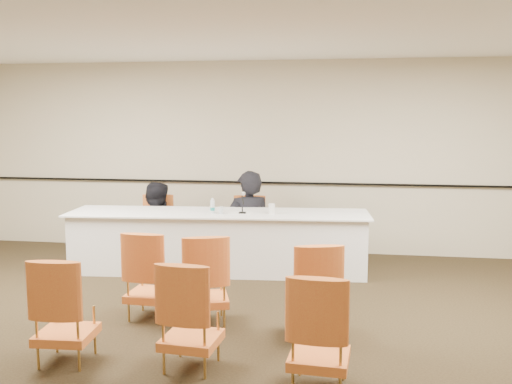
# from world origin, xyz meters

# --- Properties ---
(floor) EXTENTS (10.00, 10.00, 0.00)m
(floor) POSITION_xyz_m (0.00, 0.00, 0.00)
(floor) COLOR black
(floor) RESTS_ON ground
(ceiling) EXTENTS (10.00, 10.00, 0.00)m
(ceiling) POSITION_xyz_m (0.00, 0.00, 3.00)
(ceiling) COLOR white
(ceiling) RESTS_ON ground
(wall_back) EXTENTS (10.00, 0.04, 3.00)m
(wall_back) POSITION_xyz_m (0.00, 4.00, 1.50)
(wall_back) COLOR beige
(wall_back) RESTS_ON ground
(wall_rail) EXTENTS (9.80, 0.04, 0.03)m
(wall_rail) POSITION_xyz_m (0.00, 3.96, 1.10)
(wall_rail) COLOR black
(wall_rail) RESTS_ON wall_back
(panel_table) EXTENTS (4.19, 1.26, 0.83)m
(panel_table) POSITION_xyz_m (-0.51, 2.67, 0.41)
(panel_table) COLOR white
(panel_table) RESTS_ON ground
(panelist_main) EXTENTS (0.82, 0.69, 1.93)m
(panelist_main) POSITION_xyz_m (-0.19, 3.29, 0.39)
(panelist_main) COLOR black
(panelist_main) RESTS_ON ground
(panelist_main_chair) EXTENTS (0.54, 0.54, 0.95)m
(panelist_main_chair) POSITION_xyz_m (-0.19, 3.29, 0.47)
(panelist_main_chair) COLOR #D14825
(panelist_main_chair) RESTS_ON ground
(panelist_second) EXTENTS (0.84, 0.67, 1.67)m
(panelist_second) POSITION_xyz_m (-1.59, 3.18, 0.34)
(panelist_second) COLOR black
(panelist_second) RESTS_ON ground
(panelist_second_chair) EXTENTS (0.54, 0.54, 0.95)m
(panelist_second_chair) POSITION_xyz_m (-1.59, 3.18, 0.47)
(panelist_second_chair) COLOR #D14825
(panelist_second_chair) RESTS_ON ground
(papers) EXTENTS (0.31, 0.23, 0.00)m
(papers) POSITION_xyz_m (-0.20, 2.64, 0.83)
(papers) COLOR white
(papers) RESTS_ON panel_table
(microphone) EXTENTS (0.12, 0.21, 0.28)m
(microphone) POSITION_xyz_m (-0.16, 2.61, 0.97)
(microphone) COLOR black
(microphone) RESTS_ON panel_table
(water_bottle) EXTENTS (0.07, 0.07, 0.21)m
(water_bottle) POSITION_xyz_m (-0.57, 2.58, 0.93)
(water_bottle) COLOR #188481
(water_bottle) RESTS_ON panel_table
(drinking_glass) EXTENTS (0.07, 0.07, 0.10)m
(drinking_glass) POSITION_xyz_m (-0.44, 2.54, 0.88)
(drinking_glass) COLOR silver
(drinking_glass) RESTS_ON panel_table
(coffee_cup) EXTENTS (0.09, 0.09, 0.14)m
(coffee_cup) POSITION_xyz_m (0.24, 2.64, 0.90)
(coffee_cup) COLOR white
(coffee_cup) RESTS_ON panel_table
(aud_chair_front_left) EXTENTS (0.53, 0.53, 0.95)m
(aud_chair_front_left) POSITION_xyz_m (-0.81, 0.74, 0.47)
(aud_chair_front_left) COLOR #D14825
(aud_chair_front_left) RESTS_ON ground
(aud_chair_front_mid) EXTENTS (0.62, 0.62, 0.95)m
(aud_chair_front_mid) POSITION_xyz_m (-0.20, 0.68, 0.47)
(aud_chair_front_mid) COLOR #D14825
(aud_chair_front_mid) RESTS_ON ground
(aud_chair_front_right) EXTENTS (0.61, 0.61, 0.95)m
(aud_chair_front_right) POSITION_xyz_m (0.94, 0.47, 0.47)
(aud_chair_front_right) COLOR #D14825
(aud_chair_front_right) RESTS_ON ground
(aud_chair_back_left) EXTENTS (0.53, 0.53, 0.95)m
(aud_chair_back_left) POSITION_xyz_m (-1.17, -0.44, 0.47)
(aud_chair_back_left) COLOR #D14825
(aud_chair_back_left) RESTS_ON ground
(aud_chair_back_mid) EXTENTS (0.54, 0.54, 0.95)m
(aud_chair_back_mid) POSITION_xyz_m (-0.06, -0.39, 0.47)
(aud_chair_back_mid) COLOR #D14825
(aud_chair_back_mid) RESTS_ON ground
(aud_chair_back_right) EXTENTS (0.53, 0.53, 0.95)m
(aud_chair_back_right) POSITION_xyz_m (1.04, -0.59, 0.47)
(aud_chair_back_right) COLOR #D14825
(aud_chair_back_right) RESTS_ON ground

